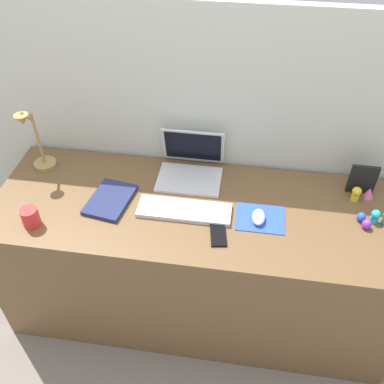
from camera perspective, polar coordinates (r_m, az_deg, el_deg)
The scene contains 17 objects.
ground_plane at distance 2.47m, azimuth 0.63°, elevation -14.52°, with size 6.00×6.00×0.00m, color slate.
back_wall at distance 2.16m, azimuth 2.15°, elevation 4.91°, with size 3.06×0.05×1.51m, color beige.
desk at distance 2.17m, azimuth 0.70°, elevation -9.13°, with size 1.86×0.65×0.74m, color brown.
laptop at distance 2.04m, azimuth -0.14°, elevation 3.69°, with size 0.30×0.26×0.21m.
keyboard at distance 1.87m, azimuth -1.04°, elevation -2.47°, with size 0.41×0.13×0.02m, color silver.
mousepad at distance 1.87m, azimuth 9.08°, elevation -3.48°, with size 0.21×0.17×0.00m, color blue.
mouse at distance 1.84m, azimuth 8.88°, elevation -3.33°, with size 0.06×0.10×0.03m, color silver.
cell_phone at distance 1.78m, azimuth 3.51°, elevation -5.70°, with size 0.06×0.13×0.01m, color black.
desk_lamp at distance 2.13m, azimuth -20.24°, elevation 6.23°, with size 0.11×0.16×0.35m.
notebook_pad at distance 1.95m, azimuth -10.86°, elevation -1.02°, with size 0.17×0.24×0.02m, color navy.
picture_frame at distance 2.07m, azimuth 21.82°, elevation 1.54°, with size 0.12×0.02×0.15m, color black.
coffee_mug at distance 1.91m, azimuth -20.77°, elevation -3.17°, with size 0.07×0.07×0.09m, color red.
toy_figurine_pink at distance 2.08m, azimuth 22.57°, elevation -0.10°, with size 0.05×0.05×0.05m, color pink.
toy_figurine_purple at distance 1.93m, azimuth 22.29°, elevation -4.01°, with size 0.04×0.04×0.04m, color purple.
toy_figurine_blue at distance 1.96m, azimuth 21.67°, elevation -3.12°, with size 0.04×0.04×0.04m, color blue.
toy_figurine_cyan at distance 1.97m, azimuth 23.28°, elevation -2.96°, with size 0.04×0.04×0.06m.
toy_figurine_yellow at distance 2.04m, azimuth 21.09°, elevation -0.17°, with size 0.04×0.04×0.07m.
Camera 1 is at (0.18, -1.35, 2.06)m, focal length 39.93 mm.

